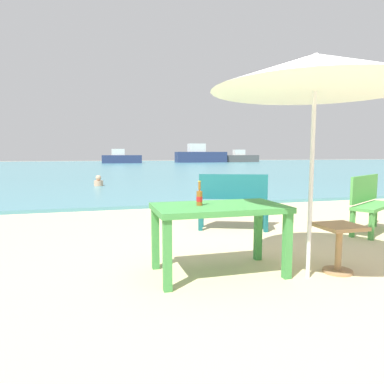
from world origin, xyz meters
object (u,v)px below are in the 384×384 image
Objects in this scene: boat_sailboat at (241,158)px; patio_umbrella at (315,73)px; boat_fishing_trawler at (200,156)px; side_table_wood at (339,241)px; picnic_table_green at (219,215)px; beer_bottle_amber at (199,197)px; swimmer_person at (99,182)px; bench_teal_center at (233,198)px; boat_ferry at (121,158)px; bench_green_left at (370,200)px.

patio_umbrella is at bearing -112.73° from boat_sailboat.
boat_fishing_trawler reaches higher than boat_sailboat.
picnic_table_green is at bearing 165.44° from side_table_wood.
beer_bottle_amber is at bearing 166.39° from side_table_wood.
picnic_table_green is at bearing -83.41° from swimmer_person.
picnic_table_green is 2.31m from bench_teal_center.
swimmer_person is 31.04m from boat_ferry.
bench_teal_center is at bearing -91.28° from boat_ferry.
patio_umbrella is at bearing -105.43° from boat_fishing_trawler.
side_table_wood is at bearing 6.33° from patio_umbrella.
boat_sailboat is (17.76, 40.29, 0.17)m from bench_teal_center.
boat_ferry is (1.88, 41.06, 0.07)m from picnic_table_green.
bench_green_left reaches higher than side_table_wood.
bench_teal_center is (1.23, 2.04, -0.31)m from beer_bottle_amber.
picnic_table_green is at bearing 156.52° from patio_umbrella.
bench_green_left is 0.25× the size of boat_ferry.
beer_bottle_amber is 0.05× the size of boat_ferry.
boat_ferry is (3.06, 30.88, 0.48)m from swimmer_person.
patio_umbrella reaches higher than beer_bottle_amber.
patio_umbrella is (0.87, -0.38, 1.47)m from picnic_table_green.
patio_umbrella reaches higher than swimmer_person.
bench_green_left is at bearing 21.35° from picnic_table_green.
swimmer_person is at bearing -121.79° from boat_sailboat.
swimmer_person is 0.08× the size of boat_ferry.
side_table_wood is at bearing -90.83° from boat_ferry.
boat_ferry reaches higher than bench_green_left.
boat_fishing_trawler reaches higher than boat_ferry.
picnic_table_green is at bearing -158.65° from bench_green_left.
side_table_wood is 41.40m from boat_ferry.
boat_fishing_trawler is at bearing 73.86° from bench_teal_center.
side_table_wood is 46.14m from boat_sailboat.
boat_fishing_trawler reaches higher than swimmer_person.
patio_umbrella is 5.61× the size of swimmer_person.
bench_green_left is at bearing -103.08° from boat_fishing_trawler.
picnic_table_green is 1.75m from patio_umbrella.
patio_umbrella reaches higher than bench_teal_center.
beer_bottle_amber is 2.40m from bench_teal_center.
side_table_wood is at bearing -13.61° from beer_bottle_amber.
boat_ferry is 1.02× the size of boat_sailboat.
beer_bottle_amber is 46.40m from boat_sailboat.
swimmer_person is at bearing 105.13° from bench_teal_center.
boat_ferry is at bearing 84.34° from swimmer_person.
patio_umbrella is at bearing -23.48° from picnic_table_green.
bench_teal_center is (1.01, 2.07, -0.11)m from picnic_table_green.
boat_sailboat is at bearing 4.41° from boat_ferry.
patio_umbrella is 1.89× the size of bench_green_left.
boat_sailboat is at bearing 0.75° from boat_fishing_trawler.
boat_fishing_trawler is at bearing 76.92° from bench_green_left.
side_table_wood is 0.11× the size of boat_sailboat.
boat_ferry is at bearing 89.17° from side_table_wood.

